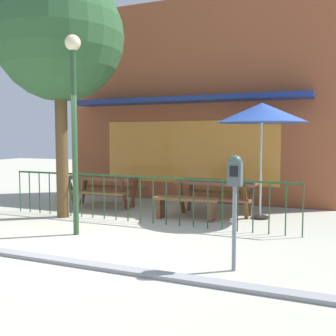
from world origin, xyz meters
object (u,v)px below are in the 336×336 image
Objects in this scene: patio_bench at (186,203)px; street_lamp at (74,104)px; parking_meter_near at (235,182)px; picnic_table_right at (216,188)px; picnic_table_left at (103,183)px; street_tree at (59,37)px; patio_umbrella at (262,113)px.

street_lamp reaches higher than patio_bench.
picnic_table_right is at bearing 108.94° from parking_meter_near.
picnic_table_left is 1.20× the size of parking_meter_near.
street_tree is (-4.27, 1.99, 2.70)m from parking_meter_near.
street_tree reaches higher than patio_umbrella.
street_tree is at bearing -163.61° from patio_bench.
picnic_table_right is at bearing 2.98° from picnic_table_left.
parking_meter_near is at bearing -71.06° from picnic_table_right.
street_lamp is (1.05, -2.61, 1.74)m from picnic_table_left.
parking_meter_near is 0.29× the size of street_tree.
patio_umbrella reaches higher than picnic_table_right.
street_tree reaches higher than picnic_table_right.
patio_bench is at bearing 54.29° from street_lamp.
picnic_table_left is 5.39m from parking_meter_near.
picnic_table_right reaches higher than patio_bench.
picnic_table_right is 0.74× the size of patio_umbrella.
picnic_table_right is 1.30× the size of patio_bench.
picnic_table_left is 2.91m from picnic_table_right.
patio_bench is 3.33m from parking_meter_near.
patio_umbrella is at bearing 1.13° from picnic_table_left.
picnic_table_left is at bearing -177.02° from picnic_table_right.
street_lamp is (-3.08, 0.81, 1.17)m from parking_meter_near.
street_tree reaches higher than street_lamp.
picnic_table_right is 3.81m from parking_meter_near.
patio_bench is (-0.45, -0.81, -0.26)m from picnic_table_right.
parking_meter_near is 0.43× the size of street_lamp.
street_tree is (-4.05, -1.50, 1.62)m from patio_umbrella.
parking_meter_near is at bearing -39.59° from picnic_table_left.
patio_umbrella is 1.62× the size of parking_meter_near.
picnic_table_right is 0.96m from patio_bench.
street_tree is at bearing -152.75° from picnic_table_right.
patio_umbrella is 0.70× the size of street_lamp.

